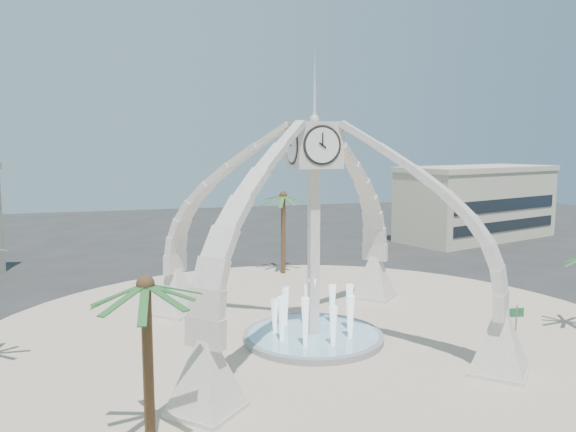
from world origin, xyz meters
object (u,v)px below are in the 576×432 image
object	(u,v)px
fountain	(313,336)
palm_south	(145,287)
street_sign	(516,318)
clock_tower	(314,228)
palm_north	(283,197)

from	to	relation	value
fountain	palm_south	world-z (taller)	palm_south
fountain	street_sign	xyz separation A→B (m)	(10.12, -4.38, 1.47)
clock_tower	fountain	distance (m)	6.20
clock_tower	palm_north	bearing A→B (deg)	80.04
palm_north	street_sign	size ratio (longest dim) A/B	3.10
fountain	street_sign	bearing A→B (deg)	-23.41
fountain	palm_north	world-z (taller)	palm_north
fountain	palm_north	size ratio (longest dim) A/B	1.05
clock_tower	palm_south	bearing A→B (deg)	-135.60
palm_north	clock_tower	bearing A→B (deg)	-99.96
palm_north	palm_south	distance (m)	28.62
palm_north	street_sign	world-z (taller)	palm_north
palm_south	street_sign	bearing A→B (deg)	13.94
clock_tower	fountain	size ratio (longest dim) A/B	2.24
clock_tower	street_sign	size ratio (longest dim) A/B	7.30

